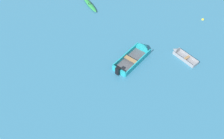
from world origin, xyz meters
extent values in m
cube|color=gray|center=(7.21, 22.77, 0.04)|extent=(1.91, 2.41, 0.09)
cube|color=gray|center=(6.86, 22.55, 0.17)|extent=(1.35, 2.12, 0.35)
cube|color=gray|center=(7.56, 22.99, 0.17)|extent=(1.35, 2.12, 0.35)
cube|color=gray|center=(7.86, 21.73, 0.17)|extent=(0.73, 0.50, 0.35)
cone|color=gray|center=(6.53, 23.86, 0.19)|extent=(0.97, 0.90, 0.79)
cube|color=#937047|center=(7.28, 22.66, 0.24)|extent=(0.76, 0.61, 0.03)
cube|color=#4C4C51|center=(2.05, 23.13, 0.07)|extent=(3.74, 3.65, 0.14)
cube|color=teal|center=(1.53, 23.68, 0.28)|extent=(2.97, 2.82, 0.56)
cube|color=teal|center=(2.56, 22.59, 0.28)|extent=(2.97, 2.82, 0.56)
cube|color=teal|center=(0.60, 21.76, 0.28)|extent=(1.12, 1.17, 0.56)
cone|color=teal|center=(3.56, 24.57, 0.31)|extent=(1.65, 1.67, 1.44)
cube|color=#937047|center=(1.90, 22.99, 0.39)|extent=(1.22, 1.26, 0.03)
cube|color=black|center=(0.48, 21.65, 0.48)|extent=(0.54, 0.54, 0.78)
ellipsoid|color=#288C3D|center=(-1.27, 32.78, 0.15)|extent=(1.70, 3.29, 0.30)
torus|color=black|center=(-1.27, 32.78, 0.28)|extent=(0.52, 0.52, 0.06)
sphere|color=yellow|center=(11.09, 28.48, 0.00)|extent=(0.30, 0.30, 0.30)
camera|label=1|loc=(-2.11, 5.77, 18.39)|focal=42.76mm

